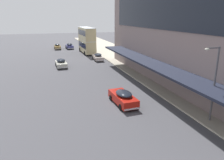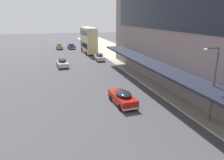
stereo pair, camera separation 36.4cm
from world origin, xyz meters
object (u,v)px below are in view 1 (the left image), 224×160
at_px(sedan_far_back, 61,63).
at_px(sedan_lead_mid, 123,97).
at_px(street_lamp, 213,79).
at_px(sedan_second_mid, 98,57).
at_px(sedan_trailing_mid, 57,46).
at_px(sedan_lead_near, 69,46).
at_px(transit_bus_kerbside_front, 87,40).

relative_size(sedan_far_back, sedan_lead_mid, 0.94).
distance_m(sedan_far_back, sedan_lead_mid, 20.78).
bearing_deg(street_lamp, sedan_far_back, 112.19).
bearing_deg(sedan_second_mid, street_lamp, -85.01).
height_order(sedan_trailing_mid, street_lamp, street_lamp).
relative_size(sedan_lead_mid, sedan_second_mid, 0.97).
relative_size(sedan_far_back, sedan_lead_near, 1.05).
relative_size(sedan_trailing_mid, sedan_lead_near, 1.08).
distance_m(sedan_trailing_mid, sedan_lead_near, 3.41).
relative_size(transit_bus_kerbside_front, sedan_far_back, 2.14).
distance_m(sedan_lead_mid, sedan_second_mid, 24.73).
relative_size(transit_bus_kerbside_front, sedan_lead_mid, 2.00).
relative_size(sedan_trailing_mid, sedan_lead_mid, 0.96).
relative_size(sedan_lead_mid, street_lamp, 0.73).
xyz_separation_m(sedan_lead_near, sedan_lead_mid, (0.63, -43.37, -0.04)).
bearing_deg(street_lamp, transit_bus_kerbside_front, 94.38).
xyz_separation_m(sedan_far_back, sedan_second_mid, (8.07, 4.31, -0.01)).
xyz_separation_m(sedan_far_back, sedan_lead_mid, (4.87, -20.20, 0.01)).
distance_m(transit_bus_kerbside_front, sedan_far_back, 16.31).
relative_size(sedan_far_back, street_lamp, 0.68).
distance_m(transit_bus_kerbside_front, sedan_trailing_mid, 12.04).
relative_size(transit_bus_kerbside_front, sedan_trailing_mid, 2.09).
bearing_deg(sedan_lead_mid, street_lamp, -46.31).
xyz_separation_m(sedan_trailing_mid, sedan_second_mid, (7.20, -19.41, -0.00)).
bearing_deg(street_lamp, sedan_lead_near, 97.49).
bearing_deg(sedan_second_mid, sedan_lead_mid, -97.44).
xyz_separation_m(sedan_second_mid, street_lamp, (2.68, -30.67, 3.28)).
relative_size(sedan_far_back, sedan_second_mid, 0.91).
height_order(sedan_lead_near, sedan_second_mid, sedan_lead_near).
bearing_deg(sedan_second_mid, sedan_far_back, -151.88).
distance_m(sedan_lead_near, sedan_second_mid, 19.24).
xyz_separation_m(sedan_lead_mid, street_lamp, (5.88, -6.15, 3.26)).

